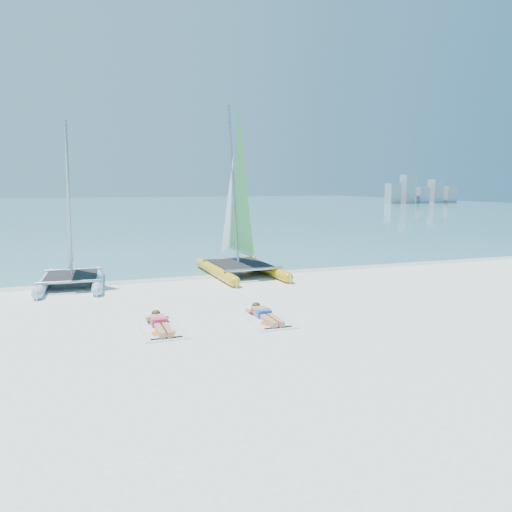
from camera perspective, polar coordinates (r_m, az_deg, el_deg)
The scene contains 10 objects.
ground at distance 13.45m, azimuth -2.10°, elevation -6.33°, with size 140.00×140.00×0.00m, color white.
sea at distance 75.60m, azimuth -16.72°, elevation 5.32°, with size 140.00×115.00×0.01m, color #6AA7B1.
wet_sand_strip at distance 18.65m, azimuth -7.20°, elevation -2.27°, with size 140.00×1.40×0.01m, color silver.
distant_skyline at distance 94.13m, azimuth 18.25°, elevation 6.94°, with size 14.00×2.00×5.00m.
catamaran_blue at distance 17.68m, azimuth -20.54°, elevation 2.28°, with size 2.23×4.30×5.73m.
catamaran_yellow at distance 19.04m, azimuth -2.31°, elevation 4.31°, with size 2.46×5.23×6.61m.
towel_a at distance 12.00m, azimuth -10.77°, elevation -8.23°, with size 1.00×1.85×0.02m, color silver.
sunbather_a at distance 12.15m, azimuth -10.93°, elevation -7.49°, with size 0.37×1.73×0.26m.
towel_b at distance 12.58m, azimuth 1.26°, elevation -7.32°, with size 1.00×1.85×0.02m, color silver.
sunbather_b at distance 12.72m, azimuth 0.95°, elevation -6.63°, with size 0.37×1.73×0.26m.
Camera 1 is at (-3.91, -12.42, 3.38)m, focal length 35.00 mm.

